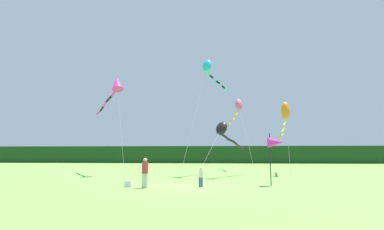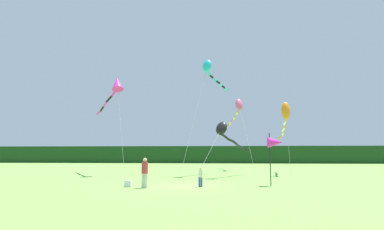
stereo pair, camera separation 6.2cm
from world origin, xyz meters
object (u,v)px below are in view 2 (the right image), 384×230
at_px(person_adult, 145,171).
at_px(kite_cyan, 210,70).
at_px(cooler_box, 128,184).
at_px(banner_flag_pole, 275,143).
at_px(kite_black, 225,132).
at_px(kite_orange, 285,115).
at_px(person_child, 200,176).
at_px(kite_rainbow, 237,108).
at_px(kite_magenta, 116,87).

distance_m(person_adult, kite_cyan, 14.27).
distance_m(cooler_box, banner_flag_pole, 9.45).
height_order(kite_black, kite_cyan, kite_cyan).
bearing_deg(kite_orange, person_child, -126.23).
bearing_deg(kite_rainbow, kite_black, -99.63).
xyz_separation_m(person_adult, kite_black, (4.89, 7.84, 2.85)).
bearing_deg(kite_black, kite_orange, 29.61).
bearing_deg(kite_cyan, kite_black, -63.29).
relative_size(cooler_box, kite_orange, 0.05).
bearing_deg(person_child, kite_magenta, 133.86).
height_order(person_child, banner_flag_pole, banner_flag_pole).
height_order(cooler_box, kite_black, kite_black).
height_order(person_adult, banner_flag_pole, banner_flag_pole).
height_order(person_child, kite_black, kite_black).
height_order(banner_flag_pole, kite_rainbow, kite_rainbow).
bearing_deg(kite_black, cooler_box, -129.77).
bearing_deg(kite_cyan, cooler_box, -115.65).
bearing_deg(kite_rainbow, person_child, -101.16).
bearing_deg(kite_orange, kite_black, -150.39).
xyz_separation_m(cooler_box, kite_magenta, (-4.38, 9.38, 8.24)).
distance_m(banner_flag_pole, kite_black, 6.76).
relative_size(person_adult, kite_black, 0.22).
distance_m(kite_cyan, kite_rainbow, 9.66).
relative_size(person_child, kite_orange, 0.15).
distance_m(person_adult, kite_black, 9.67).
bearing_deg(kite_black, person_adult, -121.96).
xyz_separation_m(cooler_box, kite_black, (6.03, 7.25, 3.63)).
xyz_separation_m(person_adult, kite_cyan, (3.59, 10.43, 9.06)).
height_order(kite_black, kite_orange, kite_orange).
relative_size(kite_magenta, kite_orange, 1.20).
bearing_deg(person_child, kite_rainbow, 78.84).
bearing_deg(banner_flag_pole, person_child, -168.02).
height_order(cooler_box, kite_cyan, kite_cyan).
distance_m(banner_flag_pole, kite_rainbow, 18.04).
bearing_deg(cooler_box, kite_orange, 41.68).
bearing_deg(kite_magenta, kite_cyan, 2.90).
distance_m(banner_flag_pole, kite_magenta, 16.68).
xyz_separation_m(person_child, kite_rainbow, (3.61, 18.31, 6.93)).
bearing_deg(cooler_box, kite_magenta, 115.00).
bearing_deg(kite_black, banner_flag_pole, -63.31).
relative_size(kite_black, kite_rainbow, 0.70).
distance_m(person_adult, banner_flag_pole, 8.28).
xyz_separation_m(kite_black, kite_cyan, (-1.31, 2.59, 6.21)).
xyz_separation_m(kite_black, kite_rainbow, (1.93, 11.37, 3.77)).
height_order(cooler_box, banner_flag_pole, banner_flag_pole).
xyz_separation_m(person_adult, kite_orange, (10.72, 11.15, 4.63)).
height_order(person_adult, kite_rainbow, kite_rainbow).
distance_m(kite_magenta, kite_rainbow, 15.43).
relative_size(kite_cyan, kite_magenta, 1.16).
distance_m(cooler_box, kite_cyan, 14.70).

